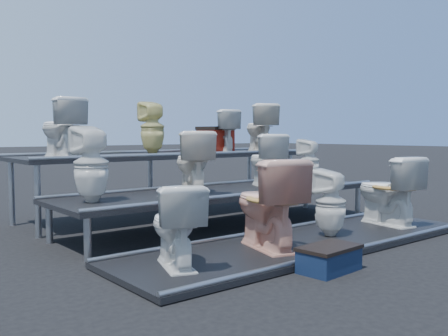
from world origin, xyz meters
TOP-DOWN VIEW (x-y plane):
  - ground at (0.00, 0.00)m, footprint 80.00×80.00m
  - tier_front at (0.00, -1.30)m, footprint 4.20×1.20m
  - tier_mid at (0.00, 0.00)m, footprint 4.20×1.20m
  - tier_back at (0.00, 1.30)m, footprint 4.20×1.20m
  - toilet_0 at (-1.59, -1.30)m, footprint 0.59×0.76m
  - toilet_1 at (-0.55, -1.30)m, footprint 0.69×0.94m
  - toilet_2 at (0.37, -1.30)m, footprint 0.39×0.39m
  - toilet_3 at (1.42, -1.30)m, footprint 0.58×0.86m
  - toilet_4 at (-1.72, 0.00)m, footprint 0.35×0.35m
  - toilet_5 at (-0.49, 0.00)m, footprint 0.64×0.80m
  - toilet_6 at (0.67, 0.00)m, footprint 0.60×0.76m
  - toilet_7 at (1.51, 0.00)m, footprint 0.34×0.34m
  - toilet_8 at (-1.52, 1.30)m, footprint 0.44×0.72m
  - toilet_9 at (-0.24, 1.30)m, footprint 0.37×0.37m
  - toilet_10 at (0.96, 1.30)m, footprint 0.43×0.66m
  - toilet_11 at (1.78, 1.30)m, footprint 0.68×0.84m
  - red_crate at (0.90, 1.35)m, footprint 0.54×0.46m
  - step_stool at (-0.56, -2.04)m, footprint 0.54×0.35m

SIDE VIEW (x-z plane):
  - ground at x=0.00m, z-range 0.00..0.00m
  - tier_front at x=0.00m, z-range 0.00..0.06m
  - step_stool at x=-0.56m, z-range 0.00..0.19m
  - tier_mid at x=0.00m, z-range 0.00..0.46m
  - toilet_0 at x=-1.59m, z-range 0.06..0.75m
  - toilet_2 at x=0.37m, z-range 0.06..0.77m
  - tier_back at x=0.00m, z-range 0.00..0.86m
  - toilet_3 at x=1.42m, z-range 0.06..0.88m
  - toilet_1 at x=-0.55m, z-range 0.06..0.92m
  - toilet_7 at x=1.51m, z-range 0.46..1.07m
  - toilet_6 at x=0.67m, z-range 0.46..1.14m
  - toilet_5 at x=-0.49m, z-range 0.46..1.17m
  - toilet_4 at x=-1.72m, z-range 0.46..1.22m
  - red_crate at x=0.90m, z-range 0.86..1.20m
  - toilet_10 at x=0.96m, z-range 0.86..1.50m
  - toilet_8 at x=-1.52m, z-range 0.86..1.57m
  - toilet_9 at x=-0.24m, z-range 0.86..1.59m
  - toilet_11 at x=1.78m, z-range 0.86..1.61m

